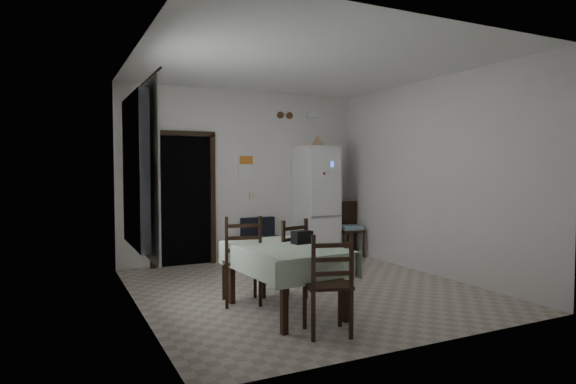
# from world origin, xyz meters

# --- Properties ---
(ground) EXTENTS (4.50, 4.50, 0.00)m
(ground) POSITION_xyz_m (0.00, 0.00, 0.00)
(ground) COLOR #AFA18F
(ground) RESTS_ON ground
(ceiling) EXTENTS (4.20, 4.50, 0.02)m
(ceiling) POSITION_xyz_m (0.00, 0.00, 2.90)
(ceiling) COLOR white
(ceiling) RESTS_ON ground
(wall_back) EXTENTS (4.20, 0.02, 2.90)m
(wall_back) POSITION_xyz_m (0.00, 2.25, 1.45)
(wall_back) COLOR silver
(wall_back) RESTS_ON ground
(wall_front) EXTENTS (4.20, 0.02, 2.90)m
(wall_front) POSITION_xyz_m (0.00, -2.25, 1.45)
(wall_front) COLOR silver
(wall_front) RESTS_ON ground
(wall_left) EXTENTS (0.02, 4.50, 2.90)m
(wall_left) POSITION_xyz_m (-2.10, 0.00, 1.45)
(wall_left) COLOR silver
(wall_left) RESTS_ON ground
(wall_right) EXTENTS (0.02, 4.50, 2.90)m
(wall_right) POSITION_xyz_m (2.10, 0.00, 1.45)
(wall_right) COLOR silver
(wall_right) RESTS_ON ground
(doorway) EXTENTS (1.06, 0.52, 2.22)m
(doorway) POSITION_xyz_m (-1.05, 2.45, 1.06)
(doorway) COLOR black
(doorway) RESTS_ON ground
(window_recess) EXTENTS (0.10, 1.20, 1.60)m
(window_recess) POSITION_xyz_m (-2.15, -0.20, 1.55)
(window_recess) COLOR silver
(window_recess) RESTS_ON ground
(curtain) EXTENTS (0.02, 1.45, 1.85)m
(curtain) POSITION_xyz_m (-2.04, -0.20, 1.55)
(curtain) COLOR silver
(curtain) RESTS_ON ground
(curtain_rod) EXTENTS (0.02, 1.60, 0.02)m
(curtain_rod) POSITION_xyz_m (-2.03, -0.20, 2.50)
(curtain_rod) COLOR black
(curtain_rod) RESTS_ON ground
(calendar) EXTENTS (0.28, 0.02, 0.40)m
(calendar) POSITION_xyz_m (0.05, 2.24, 1.62)
(calendar) COLOR white
(calendar) RESTS_ON ground
(calendar_image) EXTENTS (0.24, 0.01, 0.14)m
(calendar_image) POSITION_xyz_m (0.05, 2.23, 1.72)
(calendar_image) COLOR orange
(calendar_image) RESTS_ON ground
(light_switch) EXTENTS (0.08, 0.02, 0.12)m
(light_switch) POSITION_xyz_m (0.15, 2.24, 1.10)
(light_switch) COLOR beige
(light_switch) RESTS_ON ground
(vent_left) EXTENTS (0.12, 0.03, 0.12)m
(vent_left) POSITION_xyz_m (0.70, 2.23, 2.52)
(vent_left) COLOR brown
(vent_left) RESTS_ON ground
(vent_right) EXTENTS (0.12, 0.03, 0.12)m
(vent_right) POSITION_xyz_m (0.88, 2.23, 2.52)
(vent_right) COLOR brown
(vent_right) RESTS_ON ground
(emergency_light) EXTENTS (0.25, 0.07, 0.09)m
(emergency_light) POSITION_xyz_m (1.35, 2.21, 2.55)
(emergency_light) COLOR white
(emergency_light) RESTS_ON ground
(fridge) EXTENTS (0.67, 0.67, 1.97)m
(fridge) POSITION_xyz_m (1.27, 1.93, 0.99)
(fridge) COLOR white
(fridge) RESTS_ON ground
(tan_cone) EXTENTS (0.26, 0.26, 0.20)m
(tan_cone) POSITION_xyz_m (1.29, 1.93, 2.07)
(tan_cone) COLOR tan
(tan_cone) RESTS_ON fridge
(navy_seat) EXTENTS (0.63, 0.62, 0.73)m
(navy_seat) POSITION_xyz_m (0.22, 1.93, 0.37)
(navy_seat) COLOR black
(navy_seat) RESTS_ON ground
(corner_chair) EXTENTS (0.48, 0.48, 0.98)m
(corner_chair) POSITION_xyz_m (1.85, 1.73, 0.49)
(corner_chair) COLOR black
(corner_chair) RESTS_ON ground
(dining_table) EXTENTS (1.04, 1.48, 0.73)m
(dining_table) POSITION_xyz_m (-0.67, -0.81, 0.37)
(dining_table) COLOR #AAC1A5
(dining_table) RESTS_ON ground
(black_bag) EXTENTS (0.23, 0.16, 0.14)m
(black_bag) POSITION_xyz_m (-0.43, -0.74, 0.80)
(black_bag) COLOR black
(black_bag) RESTS_ON dining_table
(dining_chair_far_left) EXTENTS (0.53, 0.53, 1.04)m
(dining_chair_far_left) POSITION_xyz_m (-0.98, -0.26, 0.52)
(dining_chair_far_left) COLOR black
(dining_chair_far_left) RESTS_ON ground
(dining_chair_far_right) EXTENTS (0.52, 0.52, 0.98)m
(dining_chair_far_right) POSITION_xyz_m (-0.45, -0.32, 0.49)
(dining_chair_far_right) COLOR black
(dining_chair_far_right) RESTS_ON ground
(dining_chair_near_head) EXTENTS (0.52, 0.52, 0.98)m
(dining_chair_near_head) POSITION_xyz_m (-0.62, -1.61, 0.49)
(dining_chair_near_head) COLOR black
(dining_chair_near_head) RESTS_ON ground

